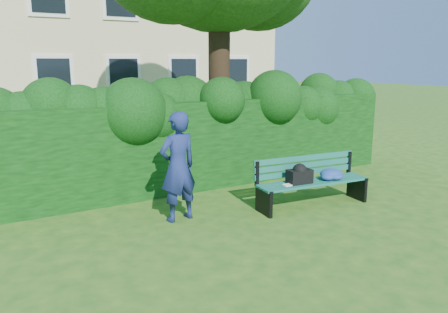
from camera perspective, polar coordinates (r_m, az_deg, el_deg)
ground at (r=7.39m, az=2.35°, el=-8.08°), size 80.00×80.00×0.00m
hedge at (r=9.02m, az=-5.10°, el=1.57°), size 10.00×1.00×1.80m
park_bench at (r=8.06m, az=11.62°, el=-2.83°), size 2.17×0.75×0.89m
man_reading at (r=7.11m, az=-6.03°, el=-1.35°), size 0.72×0.53×1.80m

